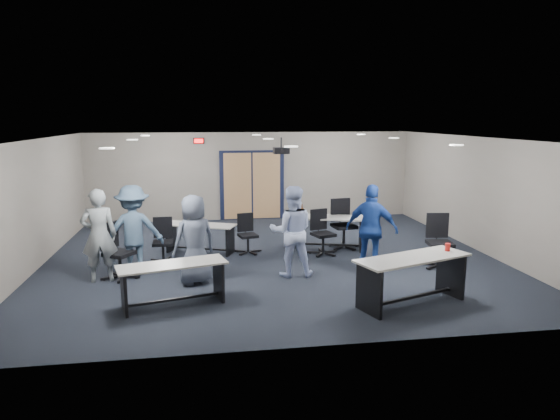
{
  "coord_description": "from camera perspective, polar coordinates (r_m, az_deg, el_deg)",
  "views": [
    {
      "loc": [
        -1.47,
        -10.86,
        3.17
      ],
      "look_at": [
        0.15,
        -0.3,
        1.16
      ],
      "focal_mm": 32.0,
      "sensor_mm": 36.0,
      "label": 1
    }
  ],
  "objects": [
    {
      "name": "front_wall",
      "position": [
        6.78,
        4.15,
        -4.97
      ],
      "size": [
        10.0,
        0.04,
        2.7
      ],
      "primitive_type": "cube",
      "color": "gray",
      "rests_on": "floor"
    },
    {
      "name": "chair_loose_left",
      "position": [
        10.36,
        -17.9,
        -4.5
      ],
      "size": [
        0.97,
        0.97,
        1.11
      ],
      "primitive_type": null,
      "rotation": [
        0.0,
        0.0,
        0.99
      ],
      "color": "black",
      "rests_on": "floor"
    },
    {
      "name": "exit_sign",
      "position": [
        15.32,
        -9.28,
        7.8
      ],
      "size": [
        0.32,
        0.07,
        0.18
      ],
      "color": "black",
      "rests_on": "back_wall"
    },
    {
      "name": "chair_back_c",
      "position": [
        11.62,
        4.97,
        -2.59
      ],
      "size": [
        0.82,
        0.82,
        1.04
      ],
      "primitive_type": null,
      "rotation": [
        0.0,
        0.0,
        0.31
      ],
      "color": "black",
      "rests_on": "floor"
    },
    {
      "name": "person_back",
      "position": [
        10.49,
        -16.42,
        -2.22
      ],
      "size": [
        1.27,
        0.84,
        1.83
      ],
      "primitive_type": "imported",
      "rotation": [
        0.0,
        0.0,
        3.28
      ],
      "color": "#425C77",
      "rests_on": "floor"
    },
    {
      "name": "back_wall",
      "position": [
        15.54,
        -3.23,
        3.89
      ],
      "size": [
        10.0,
        0.04,
        2.7
      ],
      "primitive_type": "cube",
      "color": "gray",
      "rests_on": "floor"
    },
    {
      "name": "chair_back_d",
      "position": [
        12.23,
        7.33,
        -1.6
      ],
      "size": [
        0.84,
        0.84,
        1.19
      ],
      "primitive_type": null,
      "rotation": [
        0.0,
        0.0,
        0.13
      ],
      "color": "black",
      "rests_on": "floor"
    },
    {
      "name": "chair_back_a",
      "position": [
        11.19,
        -13.26,
        -3.48
      ],
      "size": [
        0.63,
        0.63,
        0.99
      ],
      "primitive_type": null,
      "rotation": [
        0.0,
        0.0,
        0.01
      ],
      "color": "black",
      "rests_on": "floor"
    },
    {
      "name": "person_plaid",
      "position": [
        9.65,
        -9.76,
        -3.35
      ],
      "size": [
        1.0,
        0.86,
        1.73
      ],
      "primitive_type": "imported",
      "rotation": [
        0.0,
        0.0,
        3.59
      ],
      "color": "#4C5468",
      "rests_on": "floor"
    },
    {
      "name": "person_lightblue",
      "position": [
        9.96,
        1.35,
        -2.45
      ],
      "size": [
        0.95,
        0.78,
        1.83
      ],
      "primitive_type": "imported",
      "rotation": [
        0.0,
        0.0,
        3.04
      ],
      "color": "#C0D1FF",
      "rests_on": "floor"
    },
    {
      "name": "left_wall",
      "position": [
        11.57,
        -26.36,
        0.47
      ],
      "size": [
        0.04,
        9.0,
        2.7
      ],
      "primitive_type": "cube",
      "color": "gray",
      "rests_on": "floor"
    },
    {
      "name": "table_back_left",
      "position": [
        11.91,
        -9.11,
        -2.64
      ],
      "size": [
        1.76,
        1.16,
        0.68
      ],
      "rotation": [
        0.0,
        0.0,
        -0.4
      ],
      "color": "#A6A59D",
      "rests_on": "floor"
    },
    {
      "name": "right_wall",
      "position": [
        12.77,
        21.84,
        1.68
      ],
      "size": [
        0.04,
        9.0,
        2.7
      ],
      "primitive_type": "cube",
      "color": "gray",
      "rests_on": "floor"
    },
    {
      "name": "ceiling_projector",
      "position": [
        11.52,
        0.14,
        6.83
      ],
      "size": [
        0.35,
        0.32,
        0.37
      ],
      "color": "black",
      "rests_on": "ceiling"
    },
    {
      "name": "table_back_right",
      "position": [
        12.11,
        5.04,
        -1.9
      ],
      "size": [
        2.07,
        1.17,
        1.09
      ],
      "rotation": [
        0.0,
        0.0,
        -0.28
      ],
      "color": "#A6A59D",
      "rests_on": "floor"
    },
    {
      "name": "table_front_right",
      "position": [
        8.84,
        14.92,
        -6.82
      ],
      "size": [
        2.17,
        1.34,
        0.97
      ],
      "rotation": [
        0.0,
        0.0,
        0.34
      ],
      "color": "#A6A59D",
      "rests_on": "floor"
    },
    {
      "name": "chair_back_b",
      "position": [
        11.71,
        -3.68,
        -2.75
      ],
      "size": [
        0.7,
        0.7,
        0.93
      ],
      "primitive_type": null,
      "rotation": [
        0.0,
        0.0,
        0.22
      ],
      "color": "black",
      "rests_on": "floor"
    },
    {
      "name": "person_gray",
      "position": [
        10.23,
        -19.98,
        -2.75
      ],
      "size": [
        0.73,
        0.54,
        1.83
      ],
      "primitive_type": "imported",
      "rotation": [
        0.0,
        0.0,
        3.3
      ],
      "color": "gray",
      "rests_on": "floor"
    },
    {
      "name": "double_door",
      "position": [
        15.54,
        -3.21,
        2.78
      ],
      "size": [
        2.0,
        0.07,
        2.2
      ],
      "color": "black",
      "rests_on": "back_wall"
    },
    {
      "name": "person_navy",
      "position": [
        10.33,
        10.43,
        -2.15
      ],
      "size": [
        1.14,
        0.96,
        1.83
      ],
      "primitive_type": "imported",
      "rotation": [
        0.0,
        0.0,
        2.56
      ],
      "color": "navy",
      "rests_on": "floor"
    },
    {
      "name": "chair_loose_right",
      "position": [
        11.11,
        17.83,
        -3.44
      ],
      "size": [
        0.81,
        0.81,
        1.14
      ],
      "primitive_type": null,
      "rotation": [
        0.0,
        0.0,
        -0.14
      ],
      "color": "black",
      "rests_on": "floor"
    },
    {
      "name": "ceiling",
      "position": [
        10.97,
        -1.02,
        8.18
      ],
      "size": [
        10.0,
        9.0,
        0.04
      ],
      "primitive_type": "cube",
      "color": "white",
      "rests_on": "back_wall"
    },
    {
      "name": "floor",
      "position": [
        11.41,
        -0.97,
        -5.5
      ],
      "size": [
        10.0,
        10.0,
        0.0
      ],
      "primitive_type": "plane",
      "color": "black",
      "rests_on": "ground"
    },
    {
      "name": "ceiling_can_lights",
      "position": [
        11.22,
        -1.19,
        8.08
      ],
      "size": [
        6.24,
        5.74,
        0.02
      ],
      "primitive_type": null,
      "color": "silver",
      "rests_on": "ceiling"
    },
    {
      "name": "table_front_left",
      "position": [
        8.7,
        -12.16,
        -7.49
      ],
      "size": [
        1.9,
        1.05,
        0.73
      ],
      "rotation": [
        0.0,
        0.0,
        0.26
      ],
      "color": "#A6A59D",
      "rests_on": "floor"
    }
  ]
}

